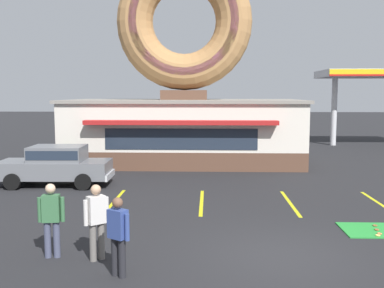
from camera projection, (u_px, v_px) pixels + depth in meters
name	position (u px, v px, depth m)	size (l,w,h in m)	color
ground_plane	(279.00, 256.00, 10.26)	(160.00, 160.00, 0.00)	#232326
donut_shop_building	(184.00, 92.00, 23.80)	(12.30, 6.75, 10.96)	brown
mini_donut_near_right	(375.00, 226.00, 12.44)	(0.13, 0.13, 0.04)	brown
mini_donut_mid_left	(380.00, 234.00, 11.72)	(0.13, 0.13, 0.04)	#D17F47
mini_donut_mid_centre	(378.00, 235.00, 11.58)	(0.13, 0.13, 0.04)	#E5C666
mini_donut_mid_right	(377.00, 230.00, 12.07)	(0.13, 0.13, 0.04)	brown
car_grey	(56.00, 164.00, 18.02)	(4.61, 2.08, 1.60)	slate
pedestrian_blue_sweater_man	(97.00, 218.00, 9.90)	(0.48, 0.43, 1.71)	slate
pedestrian_hooded_kid	(51.00, 217.00, 10.06)	(0.59, 0.29, 1.70)	#474C66
pedestrian_leather_jacket_man	(118.00, 233.00, 9.00)	(0.52, 0.41, 1.64)	#232328
trash_bin	(67.00, 161.00, 21.32)	(0.57, 0.57, 0.97)	#1E662D
parking_stripe_far_left	(114.00, 201.00, 15.41)	(0.12, 3.60, 0.01)	yellow
parking_stripe_left	(202.00, 202.00, 15.30)	(0.12, 3.60, 0.01)	yellow
parking_stripe_mid_left	(290.00, 203.00, 15.18)	(0.12, 3.60, 0.01)	yellow
parking_stripe_centre	(380.00, 204.00, 15.07)	(0.12, 3.60, 0.01)	yellow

